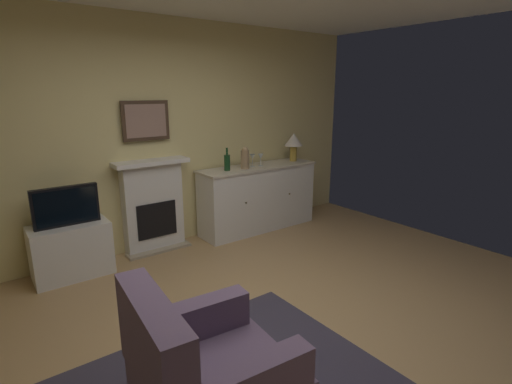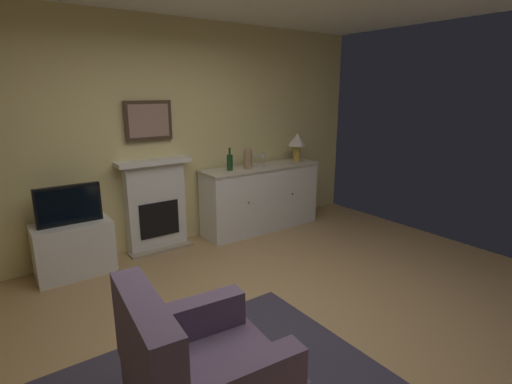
% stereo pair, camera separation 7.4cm
% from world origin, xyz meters
% --- Properties ---
extents(ground_plane, '(6.24, 4.71, 0.10)m').
position_xyz_m(ground_plane, '(0.00, 0.00, -0.05)').
color(ground_plane, tan).
rests_on(ground_plane, ground).
extents(wall_rear, '(6.24, 0.06, 2.70)m').
position_xyz_m(wall_rear, '(0.00, 2.33, 1.35)').
color(wall_rear, '#EAD68C').
rests_on(wall_rear, ground_plane).
extents(fireplace_unit, '(0.87, 0.30, 1.10)m').
position_xyz_m(fireplace_unit, '(-0.07, 2.20, 0.55)').
color(fireplace_unit, white).
rests_on(fireplace_unit, ground_plane).
extents(framed_picture, '(0.55, 0.04, 0.45)m').
position_xyz_m(framed_picture, '(-0.07, 2.24, 1.54)').
color(framed_picture, '#473323').
extents(sideboard_cabinet, '(1.71, 0.49, 0.89)m').
position_xyz_m(sideboard_cabinet, '(1.37, 2.02, 0.45)').
color(sideboard_cabinet, white).
rests_on(sideboard_cabinet, ground_plane).
extents(table_lamp, '(0.26, 0.26, 0.40)m').
position_xyz_m(table_lamp, '(2.01, 2.02, 1.17)').
color(table_lamp, '#B79338').
rests_on(table_lamp, sideboard_cabinet).
extents(wine_bottle, '(0.08, 0.08, 0.29)m').
position_xyz_m(wine_bottle, '(0.87, 2.01, 1.00)').
color(wine_bottle, '#193F1E').
rests_on(wine_bottle, sideboard_cabinet).
extents(wine_glass_left, '(0.07, 0.07, 0.16)m').
position_xyz_m(wine_glass_left, '(1.29, 2.04, 1.01)').
color(wine_glass_left, silver).
rests_on(wine_glass_left, sideboard_cabinet).
extents(wine_glass_center, '(0.07, 0.07, 0.16)m').
position_xyz_m(wine_glass_center, '(1.40, 2.00, 1.01)').
color(wine_glass_center, silver).
rests_on(wine_glass_center, sideboard_cabinet).
extents(vase_decorative, '(0.11, 0.11, 0.28)m').
position_xyz_m(vase_decorative, '(1.12, 1.97, 1.03)').
color(vase_decorative, '#9E7F5B').
rests_on(vase_decorative, sideboard_cabinet).
extents(tv_cabinet, '(0.75, 0.42, 0.56)m').
position_xyz_m(tv_cabinet, '(-1.04, 2.04, 0.28)').
color(tv_cabinet, white).
rests_on(tv_cabinet, ground_plane).
extents(tv_set, '(0.62, 0.07, 0.40)m').
position_xyz_m(tv_set, '(-1.04, 2.01, 0.76)').
color(tv_set, black).
rests_on(tv_set, tv_cabinet).
extents(armchair, '(0.87, 0.84, 0.92)m').
position_xyz_m(armchair, '(-0.92, -0.51, 0.38)').
color(armchair, '#604C66').
rests_on(armchair, ground_plane).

